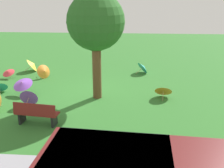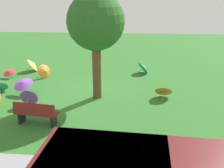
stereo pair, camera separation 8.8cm
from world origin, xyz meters
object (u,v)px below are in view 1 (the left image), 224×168
(parasol_teal_0, at_px, (0,86))
(park_bench, at_px, (36,114))
(parasol_yellow_4, at_px, (33,64))
(parasol_orange_0, at_px, (44,71))
(parasol_teal_1, at_px, (143,67))
(parasol_purple_0, at_px, (22,83))
(shade_tree, at_px, (96,23))
(parasol_orange_1, at_px, (163,90))
(parasol_purple_1, at_px, (29,97))
(parasol_red_0, at_px, (8,72))

(parasol_teal_0, bearing_deg, park_bench, 134.44)
(park_bench, relative_size, parasol_yellow_4, 1.51)
(parasol_orange_0, height_order, parasol_yellow_4, parasol_yellow_4)
(parasol_teal_1, bearing_deg, parasol_yellow_4, 0.26)
(parasol_orange_0, bearing_deg, parasol_purple_0, 85.58)
(parasol_purple_0, height_order, parasol_teal_0, parasol_purple_0)
(shade_tree, height_order, parasol_yellow_4, shade_tree)
(park_bench, height_order, parasol_orange_1, park_bench)
(parasol_purple_1, bearing_deg, parasol_purple_0, -56.51)
(shade_tree, relative_size, parasol_purple_1, 5.91)
(shade_tree, relative_size, parasol_purple_0, 4.34)
(shade_tree, xyz_separation_m, parasol_teal_0, (4.82, -0.25, -3.06))
(shade_tree, bearing_deg, park_bench, 55.39)
(parasol_teal_0, height_order, parasol_orange_0, parasol_orange_0)
(parasol_purple_0, height_order, parasol_purple_1, parasol_purple_0)
(shade_tree, distance_m, parasol_teal_1, 5.49)
(parasol_orange_0, distance_m, parasol_yellow_4, 1.77)
(parasol_teal_0, distance_m, parasol_yellow_4, 3.68)
(parasol_red_0, bearing_deg, shade_tree, 155.99)
(park_bench, relative_size, parasol_purple_1, 2.07)
(parasol_orange_0, xyz_separation_m, parasol_red_0, (2.04, 0.17, -0.02))
(shade_tree, distance_m, parasol_purple_1, 4.26)
(parasol_purple_0, relative_size, parasol_orange_1, 1.24)
(parasol_red_0, bearing_deg, parasol_orange_1, 165.19)
(park_bench, bearing_deg, parasol_red_0, -55.61)
(shade_tree, height_order, parasol_orange_0, shade_tree)
(parasol_purple_1, bearing_deg, parasol_red_0, -53.29)
(parasol_teal_0, bearing_deg, parasol_orange_1, 179.41)
(parasol_teal_0, bearing_deg, parasol_yellow_4, -94.59)
(parasol_purple_0, distance_m, parasol_red_0, 2.99)
(park_bench, xyz_separation_m, parasol_purple_0, (1.68, -2.80, 0.12))
(parasol_teal_1, bearing_deg, parasol_purple_1, 44.45)
(parasol_teal_1, relative_size, parasol_orange_1, 1.16)
(park_bench, height_order, parasol_purple_0, park_bench)
(park_bench, relative_size, parasol_orange_1, 1.89)
(park_bench, bearing_deg, shade_tree, -124.61)
(parasol_yellow_4, bearing_deg, parasol_purple_1, 108.97)
(parasol_orange_0, bearing_deg, parasol_teal_1, -166.50)
(park_bench, bearing_deg, parasol_purple_1, -60.96)
(shade_tree, relative_size, parasol_orange_0, 5.22)
(parasol_teal_1, distance_m, parasol_red_0, 7.89)
(parasol_purple_0, bearing_deg, parasol_teal_1, -146.57)
(park_bench, xyz_separation_m, parasol_orange_1, (-4.94, -2.91, -0.09))
(parasol_yellow_4, bearing_deg, parasol_orange_1, 153.69)
(parasol_purple_0, xyz_separation_m, parasol_red_0, (1.85, -2.35, -0.20))
(parasol_purple_0, bearing_deg, parasol_red_0, -51.80)
(parasol_purple_1, xyz_separation_m, parasol_red_0, (2.61, -3.49, -0.01))
(shade_tree, height_order, parasol_teal_1, shade_tree)
(parasol_purple_0, bearing_deg, parasol_orange_0, -94.42)
(parasol_yellow_4, bearing_deg, parasol_teal_0, 85.41)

